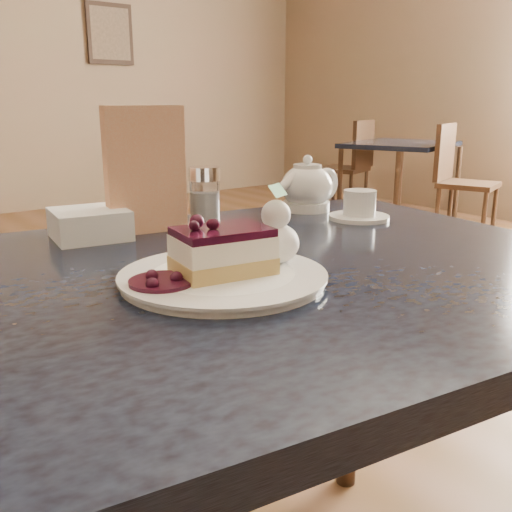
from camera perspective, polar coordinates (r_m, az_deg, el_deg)
main_table at (r=0.81m, az=-4.79°, el=-6.98°), size 1.30×0.96×0.75m
dessert_plate at (r=0.74m, az=-3.31°, el=-2.18°), size 0.26×0.26×0.01m
cheesecake_slice at (r=0.73m, az=-3.36°, el=0.49°), size 0.13×0.10×0.06m
whipped_cream at (r=0.77m, az=1.98°, el=1.31°), size 0.06×0.06×0.06m
berry_sauce at (r=0.70m, az=-9.42°, el=-2.56°), size 0.08×0.08×0.01m
tea_set at (r=1.21m, az=6.11°, el=6.39°), size 0.18×0.25×0.11m
menu_card at (r=1.02m, az=-10.99°, el=8.41°), size 0.14×0.05×0.22m
sugar_shaker at (r=1.08m, az=-5.16°, el=6.06°), size 0.06×0.06×0.11m
napkin_stack at (r=1.01m, az=-16.29°, el=3.10°), size 0.14×0.14×0.05m
bg_table_far_right at (r=4.80m, az=13.84°, el=3.74°), size 1.07×1.63×1.08m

